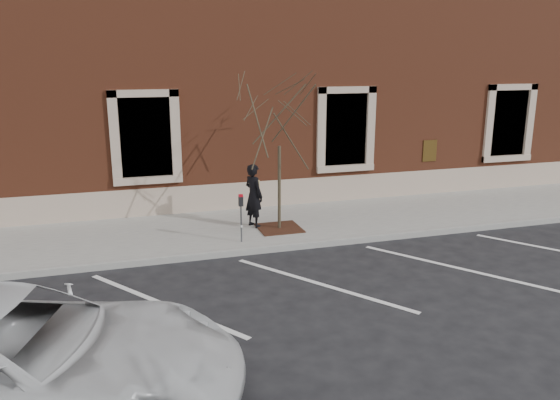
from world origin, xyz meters
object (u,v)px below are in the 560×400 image
object	(u,v)px
man	(254,195)
sapling	(279,122)
white_truck	(1,363)
parking_meter	(241,209)

from	to	relation	value
man	sapling	distance (m)	2.08
man	white_truck	world-z (taller)	man
parking_meter	sapling	xyz separation A→B (m)	(1.20, 0.77, 1.97)
man	sapling	bearing A→B (deg)	-148.82
parking_meter	man	bearing A→B (deg)	86.38
parking_meter	sapling	distance (m)	2.43
sapling	white_truck	distance (m)	8.74
white_truck	parking_meter	bearing A→B (deg)	-19.69
parking_meter	white_truck	distance (m)	7.12
parking_meter	sapling	bearing A→B (deg)	56.82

